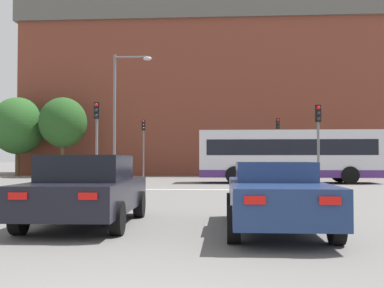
{
  "coord_description": "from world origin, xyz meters",
  "views": [
    {
      "loc": [
        1.06,
        -3.82,
        1.42
      ],
      "look_at": [
        -0.83,
        24.6,
        2.31
      ],
      "focal_mm": 45.0,
      "sensor_mm": 36.0,
      "label": 1
    }
  ],
  "objects": [
    {
      "name": "traffic_light_near_left",
      "position": [
        -5.06,
        18.95,
        2.8
      ],
      "size": [
        0.26,
        0.31,
        4.16
      ],
      "color": "slate",
      "rests_on": "ground_plane"
    },
    {
      "name": "stop_line_strip",
      "position": [
        0.0,
        18.41,
        0.0
      ],
      "size": [
        7.91,
        0.3,
        0.01
      ],
      "primitive_type": "cube",
      "color": "silver",
      "rests_on": "ground_plane"
    },
    {
      "name": "street_lamp_junction",
      "position": [
        -4.92,
        23.69,
        4.58
      ],
      "size": [
        2.26,
        0.36,
        7.51
      ],
      "color": "slate",
      "rests_on": "ground_plane"
    },
    {
      "name": "traffic_light_near_right",
      "position": [
        5.45,
        18.86,
        2.66
      ],
      "size": [
        0.26,
        0.31,
        3.94
      ],
      "color": "slate",
      "rests_on": "ground_plane"
    },
    {
      "name": "brick_civic_building",
      "position": [
        1.95,
        42.52,
        8.0
      ],
      "size": [
        37.64,
        12.8,
        22.88
      ],
      "color": "brown",
      "rests_on": "ground_plane"
    },
    {
      "name": "traffic_light_far_left",
      "position": [
        -5.07,
        32.48,
        2.95
      ],
      "size": [
        0.26,
        0.31,
        4.41
      ],
      "color": "slate",
      "rests_on": "ground_plane"
    },
    {
      "name": "pedestrian_waiting",
      "position": [
        -9.81,
        33.57,
        0.97
      ],
      "size": [
        0.42,
        0.26,
        1.65
      ],
      "rotation": [
        0.0,
        0.0,
        3.25
      ],
      "color": "#333851",
      "rests_on": "ground_plane"
    },
    {
      "name": "tree_by_building",
      "position": [
        -15.68,
        34.19,
        4.11
      ],
      "size": [
        4.41,
        4.41,
        6.43
      ],
      "color": "#4C3823",
      "rests_on": "ground_plane"
    },
    {
      "name": "tree_kerbside",
      "position": [
        -11.6,
        33.2,
        4.29
      ],
      "size": [
        3.74,
        3.74,
        6.27
      ],
      "color": "#4C3823",
      "rests_on": "ground_plane"
    },
    {
      "name": "traffic_light_far_right",
      "position": [
        5.12,
        32.67,
        3.0
      ],
      "size": [
        0.26,
        0.31,
        4.49
      ],
      "color": "slate",
      "rests_on": "ground_plane"
    },
    {
      "name": "bus_crossing_lead",
      "position": [
        4.89,
        25.04,
        1.66
      ],
      "size": [
        10.51,
        2.77,
        3.09
      ],
      "rotation": [
        0.0,
        0.0,
        -1.57
      ],
      "color": "silver",
      "rests_on": "ground_plane"
    },
    {
      "name": "car_saloon_left",
      "position": [
        -1.88,
        6.37,
        0.76
      ],
      "size": [
        2.17,
        4.58,
        1.5
      ],
      "rotation": [
        0.0,
        0.0,
        0.03
      ],
      "color": "black",
      "rests_on": "ground_plane"
    },
    {
      "name": "far_pavement",
      "position": [
        0.0,
        33.4,
        0.01
      ],
      "size": [
        68.79,
        2.5,
        0.01
      ],
      "primitive_type": "cube",
      "color": "gray",
      "rests_on": "ground_plane"
    },
    {
      "name": "car_roadster_right",
      "position": [
        2.08,
        5.83,
        0.69
      ],
      "size": [
        1.93,
        4.91,
        1.36
      ],
      "rotation": [
        0.0,
        0.0,
        -0.0
      ],
      "color": "navy",
      "rests_on": "ground_plane"
    }
  ]
}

